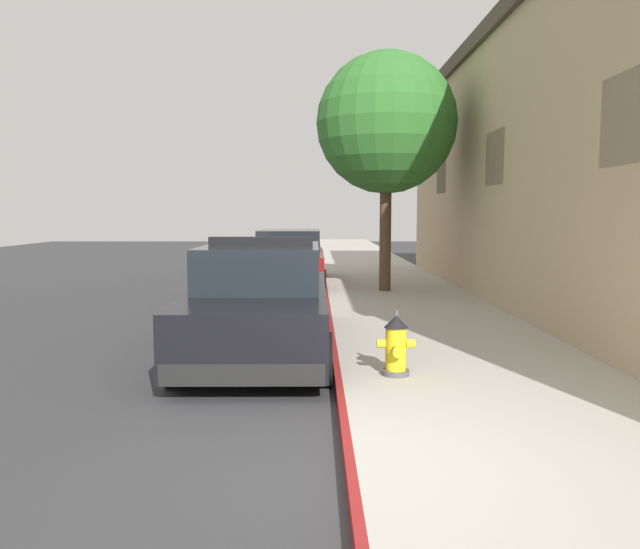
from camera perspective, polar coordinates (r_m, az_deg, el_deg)
The scene contains 8 objects.
ground_plane at distance 15.42m, azimuth -15.60°, elevation -2.48°, with size 29.56×60.00×0.20m, color #353538.
sidewalk_pavement at distance 14.99m, azimuth 7.12°, elevation -1.89°, with size 3.33×60.00×0.14m, color #ADA89E.
curb_painted_edge at distance 14.86m, azimuth 0.58°, elevation -1.91°, with size 0.08×60.00×0.14m, color maroon.
storefront_building at distance 14.33m, azimuth 26.27°, elevation 9.13°, with size 5.69×19.45×6.06m.
police_cruiser at distance 9.01m, azimuth -5.37°, elevation -2.53°, with size 1.94×4.84×1.68m.
parked_car_silver_ahead at distance 17.11m, azimuth -2.79°, elevation 1.33°, with size 1.94×4.84×1.56m.
fire_hydrant at distance 7.33m, azimuth 6.93°, elevation -6.44°, with size 0.44×0.40×0.76m.
street_tree at distance 15.32m, azimuth 6.08°, elevation 13.51°, with size 3.33×3.33×5.66m.
Camera 1 is at (-0.30, -4.73, 2.02)m, focal length 35.10 mm.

